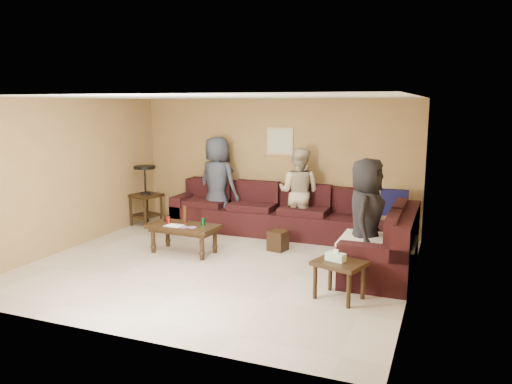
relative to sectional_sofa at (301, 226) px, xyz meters
The scene contains 10 objects.
room 2.18m from the sectional_sofa, 118.22° to the right, with size 5.60×5.50×2.50m.
sectional_sofa is the anchor object (origin of this frame).
coffee_table 2.00m from the sectional_sofa, 144.84° to the right, with size 1.16×0.63×0.75m.
end_table_left 3.30m from the sectional_sofa, behind, with size 0.64×0.64×1.20m.
side_table_right 2.44m from the sectional_sofa, 62.43° to the right, with size 0.71×0.64×0.63m.
waste_bin 0.55m from the sectional_sofa, 118.90° to the right, with size 0.28×0.28×0.33m, color black.
wall_art 1.82m from the sectional_sofa, 126.63° to the left, with size 0.52×0.04×0.52m.
person_left 2.00m from the sectional_sofa, 163.48° to the left, with size 0.88×0.57×1.79m, color #303543.
person_middle 0.77m from the sectional_sofa, 110.48° to the left, with size 0.79×0.62×1.63m, color #BBAA8B.
person_right 1.85m from the sectional_sofa, 43.43° to the right, with size 0.82×0.53×1.68m, color black.
Camera 1 is at (3.15, -6.53, 2.41)m, focal length 35.00 mm.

